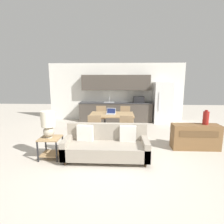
{
  "coord_description": "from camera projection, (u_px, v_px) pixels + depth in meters",
  "views": [
    {
      "loc": [
        0.22,
        -3.77,
        1.92
      ],
      "look_at": [
        -0.04,
        1.5,
        0.95
      ],
      "focal_mm": 28.0,
      "sensor_mm": 36.0,
      "label": 1
    }
  ],
  "objects": [
    {
      "name": "dining_chair_far_right",
      "position": [
        125.0,
        116.0,
        7.03
      ],
      "size": [
        0.44,
        0.44,
        0.88
      ],
      "rotation": [
        0.0,
        0.0,
        -0.05
      ],
      "color": "#997A56",
      "rests_on": "ground_plane"
    },
    {
      "name": "ground_plane",
      "position": [
        110.0,
        164.0,
        4.07
      ],
      "size": [
        20.0,
        20.0,
        0.0
      ],
      "primitive_type": "plane",
      "color": "beige"
    },
    {
      "name": "side_table",
      "position": [
        51.0,
        144.0,
        4.31
      ],
      "size": [
        0.49,
        0.49,
        0.53
      ],
      "color": "tan",
      "rests_on": "ground_plane"
    },
    {
      "name": "dining_table",
      "position": [
        112.0,
        116.0,
        6.14
      ],
      "size": [
        1.53,
        1.0,
        0.75
      ],
      "color": "tan",
      "rests_on": "ground_plane"
    },
    {
      "name": "dining_chair_near_right",
      "position": [
        126.0,
        127.0,
        5.35
      ],
      "size": [
        0.44,
        0.44,
        0.88
      ],
      "rotation": [
        0.0,
        0.0,
        3.08
      ],
      "color": "#997A56",
      "rests_on": "ground_plane"
    },
    {
      "name": "dining_chair_far_left",
      "position": [
        101.0,
        116.0,
        7.07
      ],
      "size": [
        0.42,
        0.42,
        0.88
      ],
      "rotation": [
        0.0,
        0.0,
        0.01
      ],
      "color": "#997A56",
      "rests_on": "ground_plane"
    },
    {
      "name": "refrigerator",
      "position": [
        162.0,
        103.0,
        7.93
      ],
      "size": [
        0.81,
        0.78,
        1.82
      ],
      "color": "white",
      "rests_on": "ground_plane"
    },
    {
      "name": "dining_chair_near_left",
      "position": [
        95.0,
        127.0,
        5.4
      ],
      "size": [
        0.44,
        0.44,
        0.88
      ],
      "rotation": [
        0.0,
        0.0,
        3.2
      ],
      "color": "#997A56",
      "rests_on": "ground_plane"
    },
    {
      "name": "couch",
      "position": [
        106.0,
        146.0,
        4.29
      ],
      "size": [
        2.02,
        0.8,
        0.83
      ],
      "color": "#3D2D1E",
      "rests_on": "ground_plane"
    },
    {
      "name": "laptop",
      "position": [
        111.0,
        113.0,
        6.13
      ],
      "size": [
        0.35,
        0.29,
        0.2
      ],
      "rotation": [
        0.0,
        0.0,
        -0.11
      ],
      "color": "#B7BABC",
      "rests_on": "dining_table"
    },
    {
      "name": "credenza",
      "position": [
        195.0,
        137.0,
        4.89
      ],
      "size": [
        1.29,
        0.42,
        0.7
      ],
      "color": "brown",
      "rests_on": "ground_plane"
    },
    {
      "name": "table_lamp",
      "position": [
        48.0,
        123.0,
        4.21
      ],
      "size": [
        0.33,
        0.33,
        0.66
      ],
      "color": "#B2A893",
      "rests_on": "side_table"
    },
    {
      "name": "wall_back",
      "position": [
        116.0,
        92.0,
        8.37
      ],
      "size": [
        6.4,
        0.07,
        2.7
      ],
      "color": "silver",
      "rests_on": "ground_plane"
    },
    {
      "name": "vase",
      "position": [
        206.0,
        118.0,
        4.82
      ],
      "size": [
        0.16,
        0.16,
        0.4
      ],
      "color": "maroon",
      "rests_on": "credenza"
    },
    {
      "name": "kitchen_counter",
      "position": [
        116.0,
        103.0,
        8.16
      ],
      "size": [
        3.36,
        0.65,
        2.15
      ],
      "color": "#4C443D",
      "rests_on": "ground_plane"
    }
  ]
}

